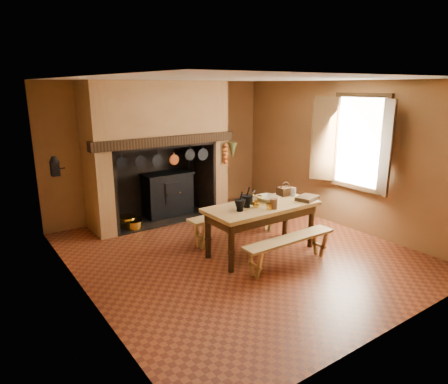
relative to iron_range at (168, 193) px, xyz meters
The scene contains 28 objects.
floor 2.50m from the iron_range, 89.02° to the right, with size 5.50×5.50×0.00m, color brown.
ceiling 3.37m from the iron_range, 89.02° to the right, with size 5.50×5.50×0.00m, color silver.
back_wall 0.97m from the iron_range, 82.10° to the left, with size 5.00×0.02×2.80m, color olive.
wall_left 3.59m from the iron_range, 135.12° to the right, with size 0.02×5.50×2.80m, color olive.
wall_right 3.65m from the iron_range, 43.91° to the right, with size 0.02×5.50×2.80m, color olive.
wall_front 5.28m from the iron_range, 89.54° to the right, with size 5.00×0.02×2.80m, color olive.
chimney_breast 1.36m from the iron_range, 151.95° to the right, with size 2.95×0.96×2.80m.
iron_range is the anchor object (origin of this frame).
hearth_pans 1.10m from the iron_range, 167.25° to the right, with size 0.51×0.62×0.20m.
hanging_pans 1.12m from the iron_range, 115.02° to the right, with size 1.92×0.29×0.27m.
onion_string 1.49m from the iron_range, 32.25° to the right, with size 0.12×0.10×0.46m, color #B86622, non-canonical shape.
herb_bunch 1.65m from the iron_range, 28.28° to the right, with size 0.20×0.20×0.35m, color #545B2B.
window 3.91m from the iron_range, 49.98° to the right, with size 0.39×1.75×1.76m.
wall_coffee_mill 2.74m from the iron_range, 159.32° to the right, with size 0.23×0.16×0.31m.
work_table 2.68m from the iron_range, 82.18° to the right, with size 1.90×0.85×0.82m.
bench_front 3.33m from the iron_range, 83.74° to the right, with size 1.66×0.29×0.47m.
bench_back 1.98m from the iron_range, 79.40° to the right, with size 1.86×0.33×0.52m.
mortar_large 2.64m from the iron_range, 88.21° to the right, with size 0.19×0.19×0.33m.
mortar_small 2.74m from the iron_range, 92.78° to the right, with size 0.18×0.18×0.31m.
coffee_grinder 2.53m from the iron_range, 83.95° to the right, with size 0.20×0.17×0.21m.
brass_mug_a 2.95m from the iron_range, 84.43° to the right, with size 0.09×0.09×0.10m, color gold.
brass_mug_b 2.51m from the iron_range, 78.65° to the right, with size 0.08×0.08×0.09m, color gold.
mixing_bowl 2.62m from the iron_range, 77.13° to the right, with size 0.36×0.36×0.09m, color #C1BC95.
stoneware_crock 2.96m from the iron_range, 82.59° to the right, with size 0.13×0.13×0.16m, color brown.
glass_jar 2.84m from the iron_range, 65.94° to the right, with size 0.09×0.09×0.15m, color beige.
wicker_basket 2.68m from the iron_range, 65.76° to the right, with size 0.26×0.19×0.25m.
wooden_tray 3.12m from the iron_range, 67.75° to the right, with size 0.38×0.27×0.07m, color #3E2813.
brass_cup 2.74m from the iron_range, 86.08° to the right, with size 0.11×0.11×0.09m, color gold.
Camera 1 is at (-3.76, -4.93, 2.71)m, focal length 32.00 mm.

